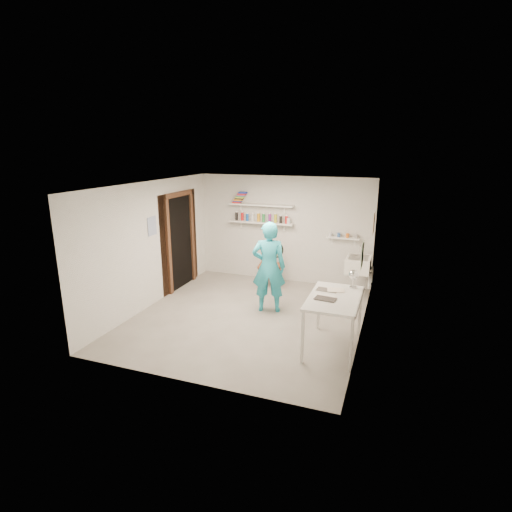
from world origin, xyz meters
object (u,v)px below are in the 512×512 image
(belfast_sink, at_px, (358,264))
(man, at_px, (269,267))
(wall_clock, at_px, (275,250))
(work_table, at_px, (333,323))
(desk_lamp, at_px, (354,275))
(wooden_chair, at_px, (270,266))

(belfast_sink, relative_size, man, 0.35)
(wall_clock, distance_m, work_table, 1.98)
(work_table, bearing_deg, wall_clock, 136.11)
(belfast_sink, xyz_separation_m, desk_lamp, (0.10, -1.86, 0.36))
(belfast_sink, relative_size, work_table, 0.47)
(wooden_chair, bearing_deg, belfast_sink, -6.56)
(work_table, distance_m, desk_lamp, 0.84)
(wooden_chair, bearing_deg, desk_lamp, -50.54)
(desk_lamp, bearing_deg, work_table, -112.42)
(wooden_chair, xyz_separation_m, desk_lamp, (1.98, -1.82, 0.57))
(work_table, relative_size, desk_lamp, 8.00)
(belfast_sink, height_order, wooden_chair, wooden_chair)
(man, xyz_separation_m, wall_clock, (0.06, 0.21, 0.29))
(desk_lamp, bearing_deg, wooden_chair, 137.52)
(wooden_chair, distance_m, desk_lamp, 2.75)
(work_table, bearing_deg, belfast_sink, 87.34)
(belfast_sink, bearing_deg, man, -138.93)
(wall_clock, relative_size, work_table, 0.24)
(belfast_sink, xyz_separation_m, wooden_chair, (-1.88, -0.05, -0.20))
(wall_clock, relative_size, wooden_chair, 0.31)
(man, relative_size, work_table, 1.36)
(desk_lamp, bearing_deg, wall_clock, 153.30)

